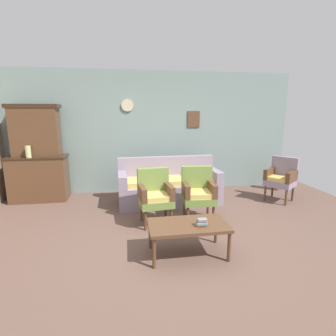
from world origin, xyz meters
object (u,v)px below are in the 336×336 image
at_px(armchair_by_doorway, 155,194).
at_px(wingback_chair_by_fireplace, 281,177).
at_px(side_cabinet, 39,178).
at_px(vase_on_cabinet, 28,152).
at_px(floral_couch, 169,187).
at_px(book_stack_on_table, 202,222).
at_px(floor_vase_by_wall, 277,177).
at_px(armchair_near_couch_end, 198,191).
at_px(coffee_table, 188,227).

relative_size(armchair_by_doorway, wingback_chair_by_fireplace, 1.00).
distance_m(side_cabinet, vase_on_cabinet, 0.62).
xyz_separation_m(vase_on_cabinet, floral_couch, (2.72, -0.37, -0.72)).
height_order(vase_on_cabinet, wingback_chair_by_fireplace, vase_on_cabinet).
bearing_deg(vase_on_cabinet, book_stack_on_table, -41.85).
distance_m(floral_couch, book_stack_on_table, 2.12).
bearing_deg(book_stack_on_table, armchair_by_doorway, 111.90).
distance_m(vase_on_cabinet, floral_couch, 2.84).
relative_size(vase_on_cabinet, book_stack_on_table, 1.75).
distance_m(armchair_by_doorway, wingback_chair_by_fireplace, 2.79).
xyz_separation_m(armchair_by_doorway, book_stack_on_table, (0.45, -1.13, -0.03)).
xyz_separation_m(vase_on_cabinet, wingback_chair_by_fireplace, (5.02, -0.64, -0.55)).
height_order(wingback_chair_by_fireplace, floor_vase_by_wall, wingback_chair_by_fireplace).
bearing_deg(side_cabinet, vase_on_cabinet, -115.73).
distance_m(side_cabinet, floor_vase_by_wall, 5.31).
distance_m(book_stack_on_table, floor_vase_by_wall, 3.67).
relative_size(side_cabinet, armchair_near_couch_end, 1.28).
relative_size(vase_on_cabinet, coffee_table, 0.24).
xyz_separation_m(floral_couch, coffee_table, (-0.09, -2.04, 0.05)).
bearing_deg(floral_couch, armchair_near_couch_end, -70.29).
bearing_deg(floor_vase_by_wall, armchair_near_couch_end, -148.70).
relative_size(vase_on_cabinet, armchair_near_couch_end, 0.26).
bearing_deg(floral_couch, floor_vase_by_wall, 9.79).
height_order(side_cabinet, armchair_by_doorway, side_cabinet).
bearing_deg(armchair_by_doorway, wingback_chair_by_fireplace, 15.14).
distance_m(vase_on_cabinet, armchair_by_doorway, 2.75).
height_order(armchair_by_doorway, floor_vase_by_wall, armchair_by_doorway).
bearing_deg(coffee_table, floor_vase_by_wall, 42.13).
height_order(vase_on_cabinet, floor_vase_by_wall, vase_on_cabinet).
relative_size(side_cabinet, wingback_chair_by_fireplace, 1.28).
xyz_separation_m(floral_couch, armchair_by_doorway, (-0.39, -0.99, 0.17)).
xyz_separation_m(floral_couch, floor_vase_by_wall, (2.67, 0.46, -0.03)).
height_order(floral_couch, armchair_near_couch_end, same).
bearing_deg(floral_couch, book_stack_on_table, -88.31).
bearing_deg(side_cabinet, coffee_table, -45.67).
bearing_deg(armchair_by_doorway, floor_vase_by_wall, 25.34).
distance_m(floral_couch, armchair_by_doorway, 1.08).
bearing_deg(wingback_chair_by_fireplace, armchair_near_couch_end, -160.47).
bearing_deg(book_stack_on_table, vase_on_cabinet, 138.15).
distance_m(floral_couch, wingback_chair_by_fireplace, 2.32).
bearing_deg(armchair_near_couch_end, floor_vase_by_wall, 31.30).
xyz_separation_m(wingback_chair_by_fireplace, floor_vase_by_wall, (0.37, 0.72, -0.20)).
bearing_deg(book_stack_on_table, floor_vase_by_wall, 44.65).
height_order(vase_on_cabinet, armchair_near_couch_end, vase_on_cabinet).
relative_size(floral_couch, coffee_table, 2.04).
bearing_deg(armchair_near_couch_end, wingback_chair_by_fireplace, 19.53).
relative_size(armchair_near_couch_end, floor_vase_by_wall, 1.50).
distance_m(side_cabinet, armchair_near_couch_end, 3.34).
bearing_deg(side_cabinet, wingback_chair_by_fireplace, -9.48).
relative_size(side_cabinet, vase_on_cabinet, 4.88).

